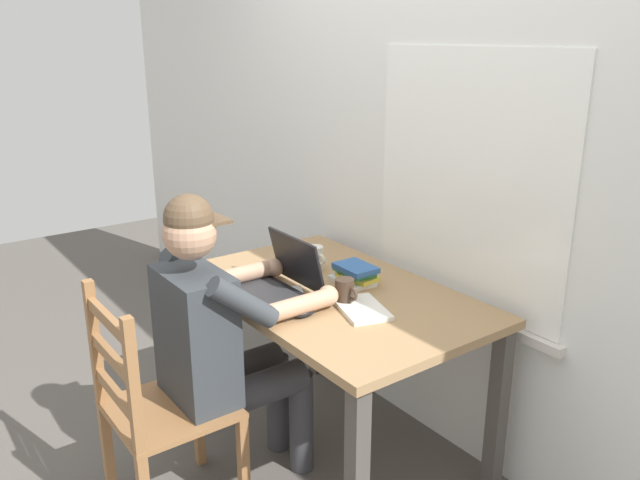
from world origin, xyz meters
The scene contains 13 objects.
ground_plane centered at (0.00, 0.00, 0.00)m, with size 8.00×8.00×0.00m, color #56514C.
back_wall centered at (0.00, 0.48, 1.30)m, with size 6.00×0.08×2.60m.
desk centered at (0.00, 0.00, 0.65)m, with size 1.28×0.80×0.75m.
seated_person centered at (-0.06, -0.48, 0.67)m, with size 0.50×0.60×1.23m.
wooden_chair centered at (-0.06, -0.76, 0.45)m, with size 0.42×0.42×0.92m.
laptop centered at (-0.10, -0.19, 0.81)m, with size 0.33×0.29×0.23m.
computer_mouse centered at (0.14, -0.24, 0.77)m, with size 0.06×0.10×0.03m, color black.
coffee_mug_white centered at (-0.24, 0.09, 0.81)m, with size 0.11×0.08×0.10m.
coffee_mug_dark centered at (0.14, -0.05, 0.80)m, with size 0.11×0.07×0.10m.
book_stack_main centered at (-0.01, 0.12, 0.79)m, with size 0.20×0.14×0.08m.
paper_pile_near_laptop centered at (-0.04, -0.20, 0.76)m, with size 0.20×0.15×0.01m, color silver.
paper_pile_back_corner centered at (0.23, -0.03, 0.76)m, with size 0.24×0.16×0.02m, color silver.
landscape_photo_print centered at (-0.38, -0.20, 0.75)m, with size 0.13×0.09×0.00m, color gold.
Camera 1 is at (1.92, -1.47, 1.75)m, focal length 36.04 mm.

